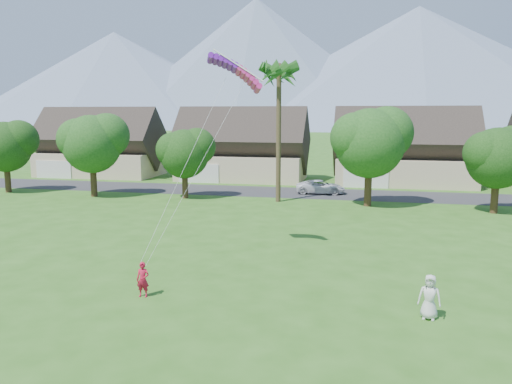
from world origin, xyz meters
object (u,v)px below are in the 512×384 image
(parked_car, at_px, (321,187))
(parafoil_kite, at_px, (237,69))
(kite_flyer, at_px, (143,280))
(watcher, at_px, (430,297))

(parked_car, relative_size, parafoil_kite, 1.42)
(kite_flyer, height_order, parked_car, kite_flyer)
(kite_flyer, relative_size, parked_car, 0.32)
(kite_flyer, bearing_deg, parafoil_kite, 68.90)
(watcher, relative_size, parked_car, 0.37)
(watcher, bearing_deg, kite_flyer, -169.54)
(watcher, distance_m, parafoil_kite, 15.25)
(kite_flyer, relative_size, parafoil_kite, 0.45)
(watcher, relative_size, parafoil_kite, 0.52)
(kite_flyer, bearing_deg, parked_car, 77.66)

